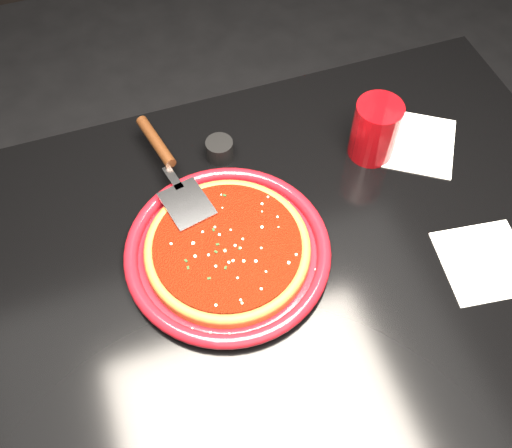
{
  "coord_description": "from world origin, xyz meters",
  "views": [
    {
      "loc": [
        -0.17,
        -0.43,
        1.58
      ],
      "look_at": [
        -0.0,
        0.07,
        0.77
      ],
      "focal_mm": 40.0,
      "sensor_mm": 36.0,
      "label": 1
    }
  ],
  "objects_px": {
    "table": "(267,346)",
    "pizza_server": "(171,169)",
    "cup": "(375,130)",
    "ramekin": "(220,149)",
    "plate": "(228,251)"
  },
  "relations": [
    {
      "from": "ramekin",
      "to": "table",
      "type": "bearing_deg",
      "value": -87.45
    },
    {
      "from": "plate",
      "to": "pizza_server",
      "type": "bearing_deg",
      "value": 105.48
    },
    {
      "from": "cup",
      "to": "table",
      "type": "bearing_deg",
      "value": -147.34
    },
    {
      "from": "table",
      "to": "ramekin",
      "type": "distance_m",
      "value": 0.47
    },
    {
      "from": "plate",
      "to": "ramekin",
      "type": "relative_size",
      "value": 6.75
    },
    {
      "from": "table",
      "to": "cup",
      "type": "relative_size",
      "value": 10.23
    },
    {
      "from": "cup",
      "to": "ramekin",
      "type": "distance_m",
      "value": 0.29
    },
    {
      "from": "plate",
      "to": "ramekin",
      "type": "distance_m",
      "value": 0.21
    },
    {
      "from": "pizza_server",
      "to": "ramekin",
      "type": "relative_size",
      "value": 5.95
    },
    {
      "from": "pizza_server",
      "to": "ramekin",
      "type": "distance_m",
      "value": 0.11
    },
    {
      "from": "table",
      "to": "pizza_server",
      "type": "relative_size",
      "value": 3.96
    },
    {
      "from": "table",
      "to": "pizza_server",
      "type": "distance_m",
      "value": 0.48
    },
    {
      "from": "pizza_server",
      "to": "ramekin",
      "type": "xyz_separation_m",
      "value": [
        0.1,
        0.03,
        -0.02
      ]
    },
    {
      "from": "pizza_server",
      "to": "ramekin",
      "type": "bearing_deg",
      "value": 6.9
    },
    {
      "from": "pizza_server",
      "to": "table",
      "type": "bearing_deg",
      "value": -75.3
    }
  ]
}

